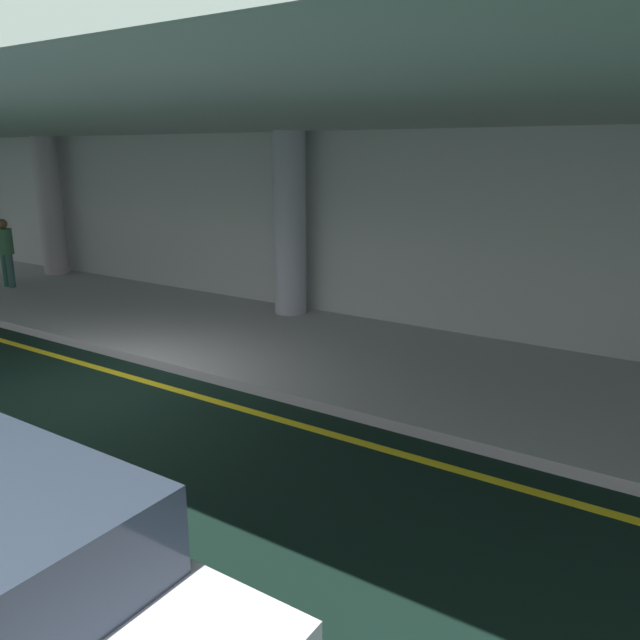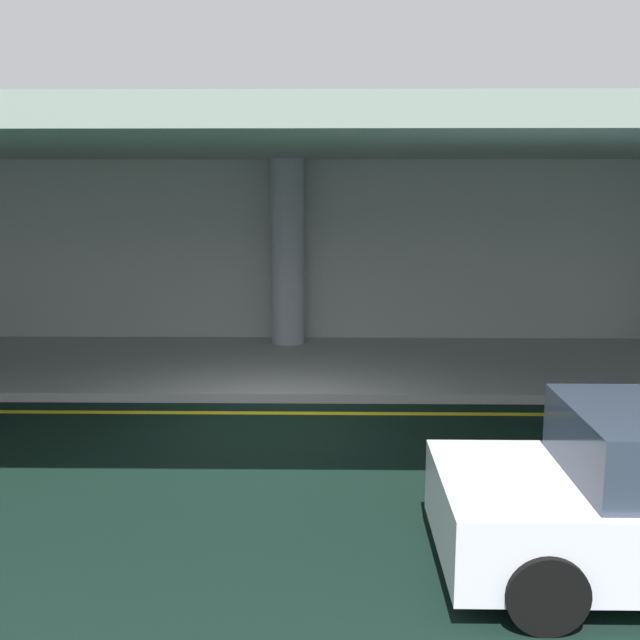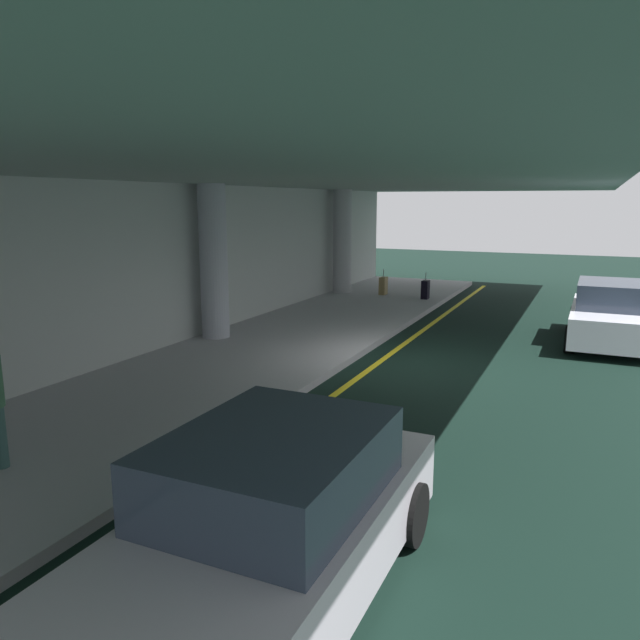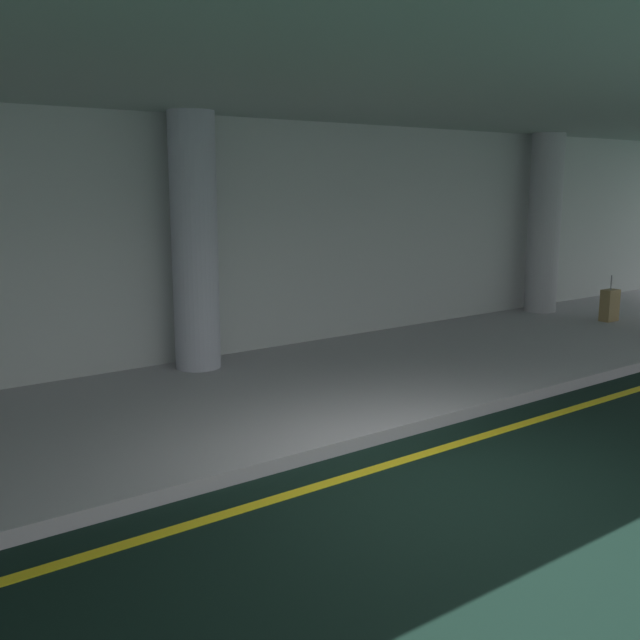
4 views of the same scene
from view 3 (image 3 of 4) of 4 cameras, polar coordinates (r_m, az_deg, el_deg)
ground_plane at (r=12.93m, az=7.86°, el=-4.16°), size 60.00×60.00×0.00m
sidewalk at (r=14.08m, az=-4.31°, el=-2.49°), size 26.00×4.20×0.15m
lane_stripe_yellow at (r=13.08m, az=5.73°, el=-3.91°), size 26.00×0.14×0.01m
support_column_center at (r=14.61m, az=-10.04°, el=5.43°), size 0.66×0.66×3.65m
support_column_right_mid at (r=21.65m, az=2.12°, el=7.42°), size 0.66×0.66×3.65m
ceiling_overhang at (r=13.46m, az=-2.63°, el=13.53°), size 28.00×13.20×0.30m
terminal_back_wall at (r=14.98m, az=-12.00°, el=5.21°), size 26.00×0.30×3.80m
car_silver at (r=5.43m, az=-4.61°, el=-18.53°), size 4.10×1.92×1.50m
car_white at (r=16.08m, az=25.91°, el=0.44°), size 4.10×1.92×1.50m
suitcase_upright_primary at (r=21.41m, az=6.01°, el=3.25°), size 0.36×0.22×0.90m
suitcase_upright_secondary at (r=20.65m, az=9.94°, el=2.85°), size 0.36×0.22×0.90m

